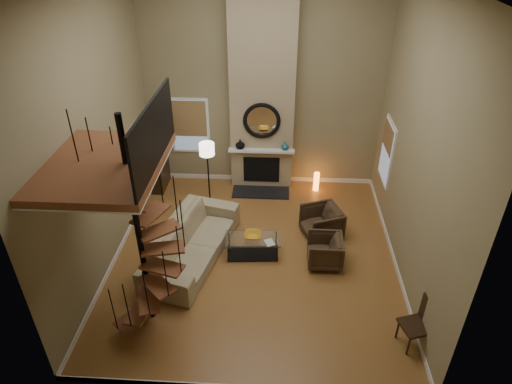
# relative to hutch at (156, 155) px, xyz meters

# --- Properties ---
(ground) EXTENTS (6.00, 6.50, 0.01)m
(ground) POSITION_rel_hutch_xyz_m (2.78, -2.77, -0.95)
(ground) COLOR #AE7538
(ground) RESTS_ON ground
(back_wall) EXTENTS (6.00, 0.02, 5.50)m
(back_wall) POSITION_rel_hutch_xyz_m (2.78, 0.48, 1.80)
(back_wall) COLOR #8C815A
(back_wall) RESTS_ON ground
(front_wall) EXTENTS (6.00, 0.02, 5.50)m
(front_wall) POSITION_rel_hutch_xyz_m (2.78, -6.02, 1.80)
(front_wall) COLOR #8C815A
(front_wall) RESTS_ON ground
(left_wall) EXTENTS (0.02, 6.50, 5.50)m
(left_wall) POSITION_rel_hutch_xyz_m (-0.22, -2.77, 1.80)
(left_wall) COLOR #8C815A
(left_wall) RESTS_ON ground
(right_wall) EXTENTS (0.02, 6.50, 5.50)m
(right_wall) POSITION_rel_hutch_xyz_m (5.78, -2.77, 1.80)
(right_wall) COLOR #8C815A
(right_wall) RESTS_ON ground
(baseboard_back) EXTENTS (6.00, 0.02, 0.12)m
(baseboard_back) POSITION_rel_hutch_xyz_m (2.78, 0.47, -0.89)
(baseboard_back) COLOR white
(baseboard_back) RESTS_ON ground
(baseboard_left) EXTENTS (0.02, 6.50, 0.12)m
(baseboard_left) POSITION_rel_hutch_xyz_m (-0.21, -2.77, -0.89)
(baseboard_left) COLOR white
(baseboard_left) RESTS_ON ground
(baseboard_right) EXTENTS (0.02, 6.50, 0.12)m
(baseboard_right) POSITION_rel_hutch_xyz_m (5.77, -2.77, -0.89)
(baseboard_right) COLOR white
(baseboard_right) RESTS_ON ground
(chimney_breast) EXTENTS (1.60, 0.38, 5.50)m
(chimney_breast) POSITION_rel_hutch_xyz_m (2.78, 0.29, 1.80)
(chimney_breast) COLOR tan
(chimney_breast) RESTS_ON ground
(hearth) EXTENTS (1.50, 0.60, 0.04)m
(hearth) POSITION_rel_hutch_xyz_m (2.78, -0.20, -0.93)
(hearth) COLOR black
(hearth) RESTS_ON ground
(firebox) EXTENTS (0.95, 0.02, 0.72)m
(firebox) POSITION_rel_hutch_xyz_m (2.78, 0.09, -0.40)
(firebox) COLOR black
(firebox) RESTS_ON chimney_breast
(mantel) EXTENTS (1.70, 0.18, 0.06)m
(mantel) POSITION_rel_hutch_xyz_m (2.78, 0.01, 0.20)
(mantel) COLOR white
(mantel) RESTS_ON chimney_breast
(mirror_frame) EXTENTS (0.94, 0.10, 0.94)m
(mirror_frame) POSITION_rel_hutch_xyz_m (2.78, 0.07, 1.00)
(mirror_frame) COLOR black
(mirror_frame) RESTS_ON chimney_breast
(mirror_disc) EXTENTS (0.80, 0.01, 0.80)m
(mirror_disc) POSITION_rel_hutch_xyz_m (2.78, 0.08, 1.00)
(mirror_disc) COLOR white
(mirror_disc) RESTS_ON chimney_breast
(vase_left) EXTENTS (0.24, 0.24, 0.25)m
(vase_left) POSITION_rel_hutch_xyz_m (2.23, 0.05, 0.35)
(vase_left) COLOR black
(vase_left) RESTS_ON mantel
(vase_right) EXTENTS (0.20, 0.20, 0.21)m
(vase_right) POSITION_rel_hutch_xyz_m (3.38, 0.05, 0.33)
(vase_right) COLOR #1B555E
(vase_right) RESTS_ON mantel
(window_back) EXTENTS (1.02, 0.06, 1.52)m
(window_back) POSITION_rel_hutch_xyz_m (0.88, 0.46, 0.67)
(window_back) COLOR white
(window_back) RESTS_ON back_wall
(window_right) EXTENTS (0.06, 1.02, 1.52)m
(window_right) POSITION_rel_hutch_xyz_m (5.75, -0.77, 0.68)
(window_right) COLOR white
(window_right) RESTS_ON right_wall
(entry_door) EXTENTS (0.10, 1.05, 2.16)m
(entry_door) POSITION_rel_hutch_xyz_m (-0.18, -0.97, 0.10)
(entry_door) COLOR white
(entry_door) RESTS_ON ground
(loft) EXTENTS (1.70, 2.20, 1.09)m
(loft) POSITION_rel_hutch_xyz_m (0.73, -4.57, 2.29)
(loft) COLOR brown
(loft) RESTS_ON left_wall
(spiral_stair) EXTENTS (1.47, 1.47, 4.06)m
(spiral_stair) POSITION_rel_hutch_xyz_m (1.00, -4.56, 0.83)
(spiral_stair) COLOR black
(spiral_stair) RESTS_ON ground
(hutch) EXTENTS (0.42, 0.90, 2.01)m
(hutch) POSITION_rel_hutch_xyz_m (0.00, 0.00, 0.00)
(hutch) COLOR black
(hutch) RESTS_ON ground
(sofa) EXTENTS (1.81, 3.12, 0.86)m
(sofa) POSITION_rel_hutch_xyz_m (1.42, -2.81, -0.55)
(sofa) COLOR tan
(sofa) RESTS_ON ground
(armchair_near) EXTENTS (1.05, 1.04, 0.75)m
(armchair_near) POSITION_rel_hutch_xyz_m (4.32, -1.91, -0.60)
(armchair_near) COLOR #402E1D
(armchair_near) RESTS_ON ground
(armchair_far) EXTENTS (0.73, 0.71, 0.66)m
(armchair_far) POSITION_rel_hutch_xyz_m (4.32, -2.93, -0.60)
(armchair_far) COLOR #402E1D
(armchair_far) RESTS_ON ground
(coffee_table) EXTENTS (1.23, 0.68, 0.45)m
(coffee_table) POSITION_rel_hutch_xyz_m (2.73, -2.73, -0.67)
(coffee_table) COLOR silver
(coffee_table) RESTS_ON ground
(bowl) EXTENTS (0.37, 0.37, 0.09)m
(bowl) POSITION_rel_hutch_xyz_m (2.73, -2.68, -0.45)
(bowl) COLOR gold
(bowl) RESTS_ON coffee_table
(book) EXTENTS (0.26, 0.29, 0.02)m
(book) POSITION_rel_hutch_xyz_m (3.08, -2.88, -0.49)
(book) COLOR gray
(book) RESTS_ON coffee_table
(floor_lamp) EXTENTS (0.37, 0.37, 1.70)m
(floor_lamp) POSITION_rel_hutch_xyz_m (1.50, -0.75, 0.46)
(floor_lamp) COLOR black
(floor_lamp) RESTS_ON ground
(accent_lamp) EXTENTS (0.15, 0.15, 0.54)m
(accent_lamp) POSITION_rel_hutch_xyz_m (4.25, 0.05, -0.70)
(accent_lamp) COLOR orange
(accent_lamp) RESTS_ON ground
(side_chair) EXTENTS (0.57, 0.57, 0.97)m
(side_chair) POSITION_rel_hutch_xyz_m (5.71, -4.91, -0.42)
(side_chair) COLOR black
(side_chair) RESTS_ON ground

